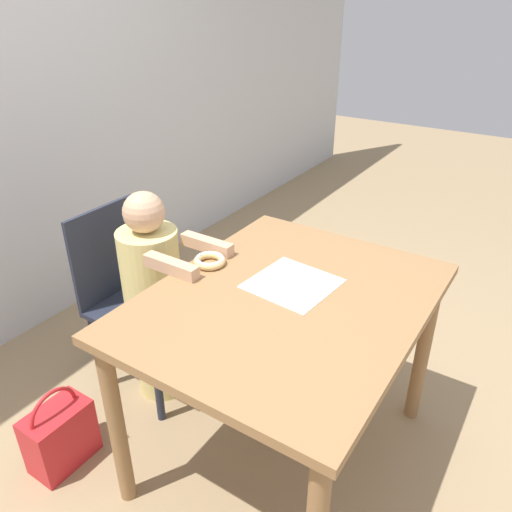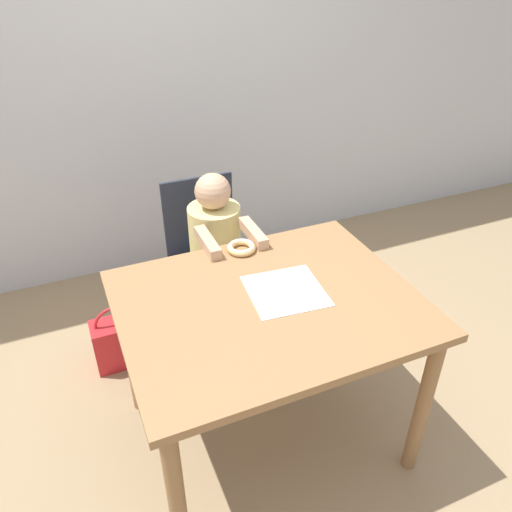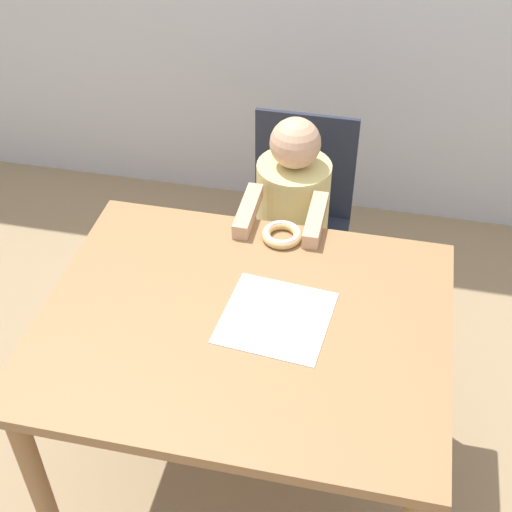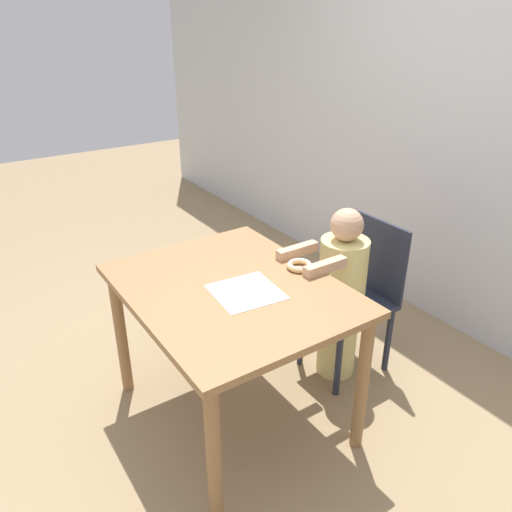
{
  "view_description": "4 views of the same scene",
  "coord_description": "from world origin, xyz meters",
  "px_view_note": "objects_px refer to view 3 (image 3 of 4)",
  "views": [
    {
      "loc": [
        -1.3,
        -0.71,
        1.73
      ],
      "look_at": [
        0.01,
        0.14,
        0.9
      ],
      "focal_mm": 35.0,
      "sensor_mm": 36.0,
      "label": 1
    },
    {
      "loc": [
        -0.64,
        -1.37,
        1.94
      ],
      "look_at": [
        0.01,
        0.14,
        0.9
      ],
      "focal_mm": 35.0,
      "sensor_mm": 36.0,
      "label": 2
    },
    {
      "loc": [
        0.32,
        -1.34,
        2.18
      ],
      "look_at": [
        0.01,
        0.14,
        0.9
      ],
      "focal_mm": 50.0,
      "sensor_mm": 36.0,
      "label": 3
    },
    {
      "loc": [
        1.73,
        -1.02,
        1.91
      ],
      "look_at": [
        0.01,
        0.14,
        0.9
      ],
      "focal_mm": 35.0,
      "sensor_mm": 36.0,
      "label": 4
    }
  ],
  "objects_px": {
    "donut": "(282,234)",
    "handbag": "(162,285)",
    "child_figure": "(291,242)",
    "chair": "(296,231)"
  },
  "relations": [
    {
      "from": "child_figure",
      "to": "handbag",
      "type": "relative_size",
      "value": 2.73
    },
    {
      "from": "donut",
      "to": "handbag",
      "type": "xyz_separation_m",
      "value": [
        -0.57,
        0.36,
        -0.65
      ]
    },
    {
      "from": "donut",
      "to": "handbag",
      "type": "relative_size",
      "value": 0.34
    },
    {
      "from": "child_figure",
      "to": "handbag",
      "type": "height_order",
      "value": "child_figure"
    },
    {
      "from": "donut",
      "to": "handbag",
      "type": "distance_m",
      "value": 0.93
    },
    {
      "from": "chair",
      "to": "child_figure",
      "type": "xyz_separation_m",
      "value": [
        -0.0,
        -0.13,
        0.05
      ]
    },
    {
      "from": "chair",
      "to": "handbag",
      "type": "height_order",
      "value": "chair"
    },
    {
      "from": "donut",
      "to": "handbag",
      "type": "height_order",
      "value": "donut"
    },
    {
      "from": "child_figure",
      "to": "chair",
      "type": "bearing_deg",
      "value": 90.0
    },
    {
      "from": "child_figure",
      "to": "handbag",
      "type": "distance_m",
      "value": 0.66
    }
  ]
}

